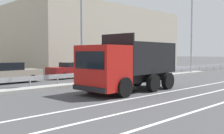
% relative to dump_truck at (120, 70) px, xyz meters
% --- Properties ---
extents(ground_plane, '(320.00, 320.00, 0.00)m').
position_rel_dump_truck_xyz_m(ground_plane, '(2.52, 2.27, -1.33)').
color(ground_plane, '#424244').
extents(lane_strip_0, '(56.86, 0.16, 0.01)m').
position_rel_dump_truck_xyz_m(lane_strip_0, '(0.94, -1.76, -1.33)').
color(lane_strip_0, silver).
rests_on(lane_strip_0, ground_plane).
extents(lane_strip_1, '(56.86, 0.16, 0.01)m').
position_rel_dump_truck_xyz_m(lane_strip_1, '(0.94, -3.60, -1.33)').
color(lane_strip_1, silver).
rests_on(lane_strip_1, ground_plane).
extents(lane_strip_2, '(56.86, 0.16, 0.01)m').
position_rel_dump_truck_xyz_m(lane_strip_2, '(0.94, -5.39, -1.33)').
color(lane_strip_2, silver).
rests_on(lane_strip_2, ground_plane).
extents(median_island, '(31.27, 1.10, 0.18)m').
position_rel_dump_truck_xyz_m(median_island, '(2.52, 4.38, -1.24)').
color(median_island, gray).
rests_on(median_island, ground_plane).
extents(median_guardrail, '(56.86, 0.09, 0.78)m').
position_rel_dump_truck_xyz_m(median_guardrail, '(2.52, 5.53, -0.76)').
color(median_guardrail, '#9EA0A5').
rests_on(median_guardrail, ground_plane).
extents(dump_truck, '(6.76, 2.99, 3.35)m').
position_rel_dump_truck_xyz_m(dump_truck, '(0.00, 0.00, 0.00)').
color(dump_truck, red).
rests_on(dump_truck, ground_plane).
extents(median_road_sign, '(0.65, 0.16, 2.34)m').
position_rel_dump_truck_xyz_m(median_road_sign, '(4.00, 4.38, -0.13)').
color(median_road_sign, white).
rests_on(median_road_sign, ground_plane).
extents(street_lamp_1, '(0.71, 2.32, 9.06)m').
position_rel_dump_truck_xyz_m(street_lamp_1, '(0.67, 4.19, 3.70)').
color(street_lamp_1, '#ADADB2').
rests_on(street_lamp_1, ground_plane).
extents(street_lamp_2, '(0.70, 2.22, 9.56)m').
position_rel_dump_truck_xyz_m(street_lamp_2, '(15.82, 4.12, 3.94)').
color(street_lamp_2, '#ADADB2').
rests_on(street_lamp_2, ground_plane).
extents(parked_car_3, '(4.95, 2.22, 1.57)m').
position_rel_dump_truck_xyz_m(parked_car_3, '(-2.61, 9.18, -0.55)').
color(parked_car_3, gray).
rests_on(parked_car_3, ground_plane).
extents(parked_car_4, '(4.27, 1.93, 1.43)m').
position_rel_dump_truck_xyz_m(parked_car_4, '(3.30, 9.39, -0.59)').
color(parked_car_4, maroon).
rests_on(parked_car_4, ground_plane).
extents(background_building_1, '(23.23, 12.25, 8.39)m').
position_rel_dump_truck_xyz_m(background_building_1, '(14.39, 18.53, 2.87)').
color(background_building_1, '#B7AD99').
rests_on(background_building_1, ground_plane).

